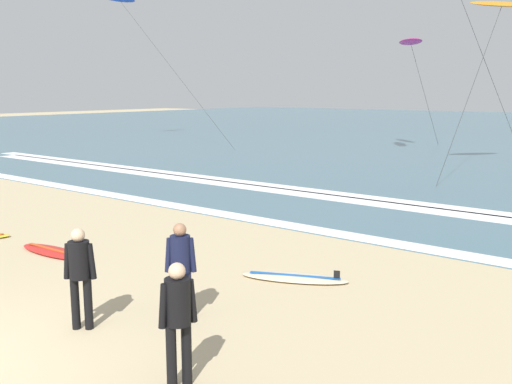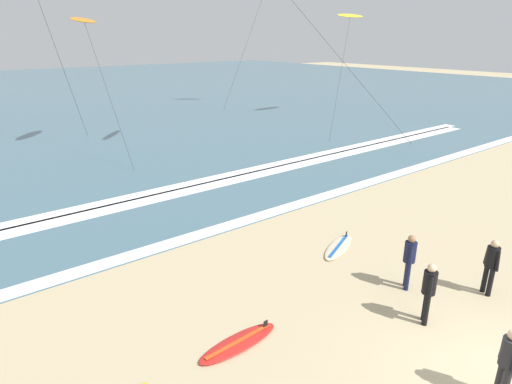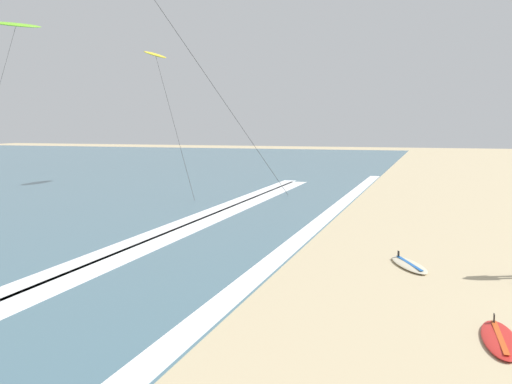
# 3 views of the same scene
# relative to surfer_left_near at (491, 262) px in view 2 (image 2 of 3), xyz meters

# --- Properties ---
(ground_plane) EXTENTS (160.00, 160.00, 0.00)m
(ground_plane) POSITION_rel_surfer_left_near_xyz_m (-2.90, -1.72, -0.96)
(ground_plane) COLOR tan
(ocean_surface) EXTENTS (140.00, 90.00, 0.01)m
(ocean_surface) POSITION_rel_surfer_left_near_xyz_m (-2.90, 52.51, -0.95)
(ocean_surface) COLOR #476B7A
(ocean_surface) RESTS_ON ground
(wave_foam_shoreline) EXTENTS (59.32, 0.68, 0.01)m
(wave_foam_shoreline) POSITION_rel_surfer_left_near_xyz_m (-3.32, 7.91, -0.94)
(wave_foam_shoreline) COLOR white
(wave_foam_shoreline) RESTS_ON ocean_surface
(wave_foam_mid_break) EXTENTS (46.49, 1.01, 0.01)m
(wave_foam_mid_break) POSITION_rel_surfer_left_near_xyz_m (-2.61, 12.18, -0.94)
(wave_foam_mid_break) COLOR white
(wave_foam_mid_break) RESTS_ON ocean_surface
(wave_foam_outer_break) EXTENTS (48.72, 0.82, 0.01)m
(wave_foam_outer_break) POSITION_rel_surfer_left_near_xyz_m (-2.91, 12.94, -0.94)
(wave_foam_outer_break) COLOR white
(wave_foam_outer_break) RESTS_ON ocean_surface
(surfer_left_near) EXTENTS (0.32, 0.50, 1.60)m
(surfer_left_near) POSITION_rel_surfer_left_near_xyz_m (0.00, 0.00, 0.00)
(surfer_left_near) COLOR black
(surfer_left_near) RESTS_ON ground
(surfer_right_near) EXTENTS (0.37, 0.46, 1.60)m
(surfer_right_near) POSITION_rel_surfer_left_near_xyz_m (-3.45, -1.91, 0.00)
(surfer_right_near) COLOR #232328
(surfer_right_near) RESTS_ON ground
(surfer_left_far) EXTENTS (0.45, 0.39, 1.60)m
(surfer_left_far) POSITION_rel_surfer_left_near_xyz_m (-1.45, 1.49, 0.00)
(surfer_left_far) COLOR #141938
(surfer_left_far) RESTS_ON ground
(surfer_mid_group) EXTENTS (0.46, 0.37, 1.60)m
(surfer_mid_group) POSITION_rel_surfer_left_near_xyz_m (-2.43, 0.32, 0.00)
(surfer_mid_group) COLOR black
(surfer_mid_group) RESTS_ON ground
(surfboard_near_water) EXTENTS (2.12, 0.68, 0.25)m
(surfboard_near_water) POSITION_rel_surfer_left_near_xyz_m (-6.47, 2.43, -0.91)
(surfboard_near_water) COLOR red
(surfboard_near_water) RESTS_ON ground
(surfboard_right_spare) EXTENTS (2.16, 1.39, 0.25)m
(surfboard_right_spare) POSITION_rel_surfer_left_near_xyz_m (-1.11, 4.25, -0.91)
(surfboard_right_spare) COLOR beige
(surfboard_right_spare) RESTS_ON ground
(kite_yellow_low_near) EXTENTS (9.82, 6.44, 8.32)m
(kite_yellow_low_near) POSITION_rel_surfer_left_near_xyz_m (18.20, 21.00, 7.09)
(kite_yellow_low_near) COLOR yellow
(kite_yellow_low_near) RESTS_ON ground
(kite_orange_distant_high) EXTENTS (2.64, 7.59, 7.62)m
(kite_orange_distant_high) POSITION_rel_surfer_left_near_xyz_m (-2.56, 22.75, 6.41)
(kite_orange_distant_high) COLOR orange
(kite_orange_distant_high) RESTS_ON ground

